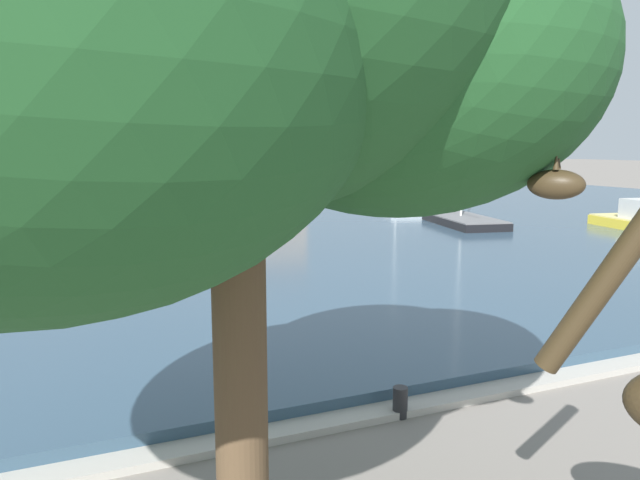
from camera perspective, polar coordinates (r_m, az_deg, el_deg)
name	(u,v)px	position (r m, az deg, el deg)	size (l,w,h in m)	color
harbor_water	(182,224)	(33.04, -12.78, 1.44)	(87.63, 47.89, 0.31)	#334C60
quay_edge_coping	(455,398)	(10.86, 12.54, -14.26)	(87.63, 0.50, 0.12)	#ADA89E
sailboat_white	(395,206)	(39.53, 7.04, 3.14)	(3.94, 7.07, 7.56)	white
sailboat_black	(459,222)	(32.07, 12.93, 1.68)	(3.47, 6.59, 9.47)	black
shade_tree	(201,41)	(5.33, -11.04, 17.83)	(7.64, 5.21, 7.26)	brown
mooring_bollard	(400,402)	(10.07, 7.52, -14.84)	(0.24, 0.24, 0.50)	#232326
townhouse_end_terrace	(48,143)	(59.01, -24.16, 8.29)	(6.38, 5.25, 8.99)	tan
townhouse_wide_warehouse	(183,147)	(61.53, -12.71, 8.52)	(5.21, 7.64, 8.32)	#C6B293
townhouse_tall_gabled	(267,140)	(64.91, -4.96, 9.31)	(5.95, 7.93, 9.69)	tan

